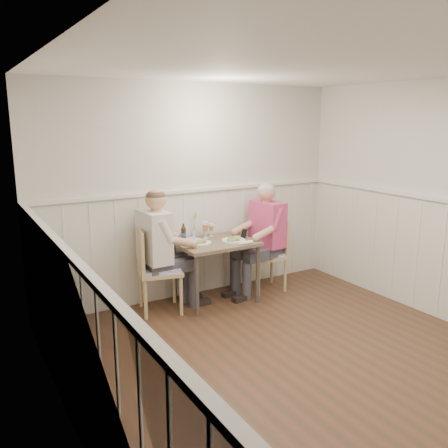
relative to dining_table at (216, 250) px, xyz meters
name	(u,v)px	position (x,y,z in m)	size (l,w,h in m)	color
ground_plane	(310,369)	(-0.08, -1.84, -0.65)	(4.50, 4.50, 0.00)	#422D1D
room_shell	(317,201)	(-0.08, -1.84, 0.87)	(4.04, 4.54, 2.60)	silver
wainscot	(266,274)	(-0.08, -1.15, 0.04)	(4.00, 4.49, 1.34)	silver
dining_table	(216,250)	(0.00, 0.00, 0.00)	(0.92, 0.70, 0.75)	brown
chair_right	(270,251)	(0.82, 0.03, -0.15)	(0.50, 0.50, 0.93)	tan
chair_left	(154,267)	(-0.76, 0.07, -0.11)	(0.56, 0.56, 0.99)	tan
man_in_pink	(265,246)	(0.72, 0.01, -0.05)	(0.70, 0.49, 1.43)	#3F3F47
diner_cream	(159,260)	(-0.71, 0.06, -0.04)	(0.68, 0.47, 1.45)	#3F3F47
plate_man	(233,239)	(0.18, -0.10, 0.12)	(0.28, 0.28, 0.07)	white
plate_diner	(200,242)	(-0.21, 0.00, 0.12)	(0.26, 0.26, 0.07)	white
beer_glass_a	(211,228)	(0.08, 0.25, 0.21)	(0.06, 0.06, 0.16)	silver
beer_glass_b	(205,227)	(-0.03, 0.20, 0.24)	(0.08, 0.08, 0.20)	silver
beer_bottle	(184,233)	(-0.32, 0.20, 0.20)	(0.06, 0.06, 0.21)	black
rolled_napkin	(245,243)	(0.23, -0.30, 0.12)	(0.19, 0.05, 0.04)	white
grass_vase	(194,225)	(-0.13, 0.31, 0.25)	(0.04, 0.04, 0.33)	silver
gingham_mat	(190,240)	(-0.25, 0.19, 0.10)	(0.35, 0.32, 0.01)	#5F6CBA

